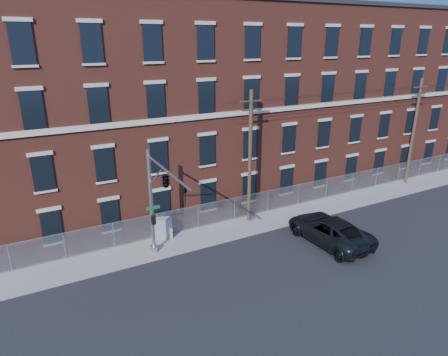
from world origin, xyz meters
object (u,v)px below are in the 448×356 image
Objects in this scene: utility_pole_near at (250,156)px; utility_cabinet at (163,228)px; pickup_truck at (329,230)px; traffic_signal_mast at (162,188)px.

utility_pole_near is 6.64× the size of utility_cabinet.
pickup_truck is 11.59m from utility_cabinet.
traffic_signal_mast is at bearing -156.86° from utility_pole_near.
traffic_signal_mast is 12.27m from pickup_truck.
traffic_signal_mast is 1.08× the size of pickup_truck.
pickup_truck is at bearing -58.82° from utility_pole_near.
utility_cabinet is at bearing 72.60° from traffic_signal_mast.
utility_pole_near reaches higher than pickup_truck.
utility_cabinet is (-10.05, 5.77, -0.03)m from pickup_truck.
utility_cabinet is (1.20, 3.82, -4.52)m from traffic_signal_mast.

